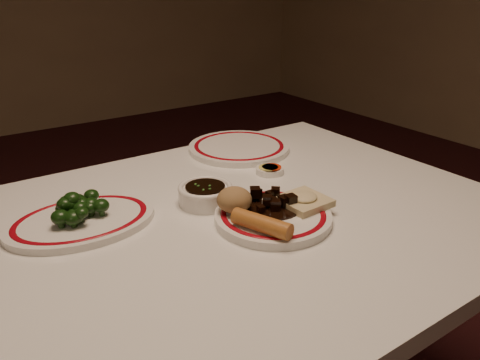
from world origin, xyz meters
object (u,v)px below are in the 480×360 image
object	(u,v)px
spring_roll	(262,224)
broccoli_pile	(76,207)
stirfry_heap	(271,202)
dining_table	(231,252)
rice_mound	(234,200)
main_plate	(273,217)
soy_bowl	(205,195)
fried_wonton	(304,200)
broccoli_plate	(81,221)

from	to	relation	value
spring_roll	broccoli_pile	bearing A→B (deg)	114.77
spring_roll	stirfry_heap	size ratio (longest dim) A/B	0.94
dining_table	rice_mound	bearing A→B (deg)	-100.26
main_plate	spring_roll	xyz separation A→B (m)	(-0.06, -0.05, 0.02)
dining_table	soy_bowl	world-z (taller)	soy_bowl
spring_roll	fried_wonton	size ratio (longest dim) A/B	1.22
main_plate	soy_bowl	distance (m)	0.17
rice_mound	broccoli_pile	bearing A→B (deg)	149.40
main_plate	broccoli_plate	bearing A→B (deg)	147.70
fried_wonton	stirfry_heap	size ratio (longest dim) A/B	0.77
fried_wonton	soy_bowl	size ratio (longest dim) A/B	0.84
dining_table	spring_roll	size ratio (longest dim) A/B	9.85
broccoli_plate	soy_bowl	size ratio (longest dim) A/B	2.68
spring_roll	soy_bowl	xyz separation A→B (m)	(-0.01, 0.20, -0.01)
broccoli_pile	soy_bowl	world-z (taller)	broccoli_pile
fried_wonton	broccoli_plate	size ratio (longest dim) A/B	0.31
main_plate	rice_mound	bearing A→B (deg)	138.71
stirfry_heap	broccoli_pile	size ratio (longest dim) A/B	1.11
broccoli_pile	broccoli_plate	bearing A→B (deg)	-54.09
main_plate	broccoli_pile	bearing A→B (deg)	147.26
rice_mound	broccoli_pile	size ratio (longest dim) A/B	0.62
rice_mound	dining_table	bearing A→B (deg)	79.74
dining_table	main_plate	world-z (taller)	main_plate
broccoli_pile	dining_table	bearing A→B (deg)	-27.61
spring_roll	fried_wonton	distance (m)	0.15
dining_table	main_plate	bearing A→B (deg)	-50.81
dining_table	spring_roll	distance (m)	0.17
fried_wonton	broccoli_pile	distance (m)	0.47
broccoli_plate	soy_bowl	bearing A→B (deg)	-12.45
broccoli_plate	stirfry_heap	bearing A→B (deg)	-27.48
fried_wonton	broccoli_plate	world-z (taller)	fried_wonton
main_plate	soy_bowl	size ratio (longest dim) A/B	2.68
broccoli_plate	fried_wonton	bearing A→B (deg)	-27.61
main_plate	rice_mound	world-z (taller)	rice_mound
rice_mound	broccoli_plate	bearing A→B (deg)	150.00
dining_table	fried_wonton	xyz separation A→B (m)	(0.14, -0.07, 0.12)
broccoli_plate	broccoli_pile	xyz separation A→B (m)	(-0.00, 0.01, 0.03)
dining_table	broccoli_plate	xyz separation A→B (m)	(-0.27, 0.14, 0.10)
spring_roll	soy_bowl	bearing A→B (deg)	70.79
rice_mound	broccoli_pile	world-z (taller)	rice_mound
dining_table	rice_mound	distance (m)	0.14
dining_table	main_plate	xyz separation A→B (m)	(0.06, -0.07, 0.10)
rice_mound	stirfry_heap	distance (m)	0.08
broccoli_plate	broccoli_pile	distance (m)	0.03
stirfry_heap	broccoli_pile	xyz separation A→B (m)	(-0.35, 0.19, 0.01)
rice_mound	spring_roll	size ratio (longest dim) A/B	0.60
dining_table	fried_wonton	world-z (taller)	fried_wonton
main_plate	rice_mound	xyz separation A→B (m)	(-0.06, 0.05, 0.03)
main_plate	spring_roll	distance (m)	0.08
broccoli_plate	broccoli_pile	size ratio (longest dim) A/B	2.72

